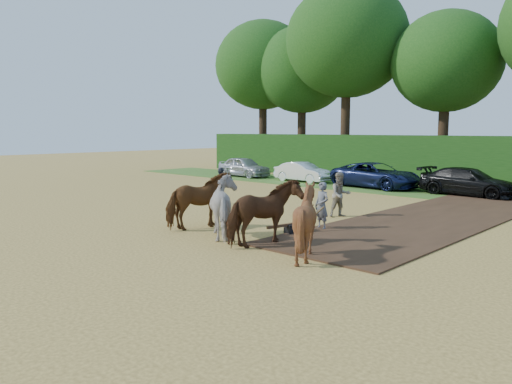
{
  "coord_description": "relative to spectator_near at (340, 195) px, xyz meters",
  "views": [
    {
      "loc": [
        9.39,
        -11.62,
        3.36
      ],
      "look_at": [
        -1.34,
        -0.25,
        1.4
      ],
      "focal_mm": 35.0,
      "sensor_mm": 36.0,
      "label": 1
    }
  ],
  "objects": [
    {
      "name": "ground",
      "position": [
        1.32,
        -4.48,
        -0.87
      ],
      "size": [
        120.0,
        120.0,
        0.0
      ],
      "primitive_type": "plane",
      "color": "gold",
      "rests_on": "ground"
    },
    {
      "name": "treeline",
      "position": [
        -0.37,
        17.21,
        8.1
      ],
      "size": [
        48.7,
        10.6,
        14.21
      ],
      "color": "#382616",
      "rests_on": "ground"
    },
    {
      "name": "parked_cars",
      "position": [
        2.69,
        9.5,
        -0.14
      ],
      "size": [
        36.08,
        3.05,
        1.48
      ],
      "color": "#B3B4BA",
      "rests_on": "ground"
    },
    {
      "name": "hedgerow",
      "position": [
        1.32,
        14.02,
        0.63
      ],
      "size": [
        46.0,
        1.6,
        3.0
      ],
      "primitive_type": "cube",
      "color": "#14380F",
      "rests_on": "ground"
    },
    {
      "name": "spectator_near",
      "position": [
        0.0,
        0.0,
        0.0
      ],
      "size": [
        0.99,
        1.06,
        1.73
      ],
      "primitive_type": "imported",
      "rotation": [
        0.0,
        0.0,
        1.04
      ],
      "color": "tan",
      "rests_on": "ground"
    },
    {
      "name": "grass_verge",
      "position": [
        1.32,
        9.52,
        -0.85
      ],
      "size": [
        50.0,
        5.0,
        0.03
      ],
      "primitive_type": "cube",
      "color": "#38601E",
      "rests_on": "ground"
    },
    {
      "name": "earth_strip",
      "position": [
        2.82,
        2.52,
        -0.84
      ],
      "size": [
        4.5,
        17.0,
        0.05
      ],
      "primitive_type": "cube",
      "color": "#472D1C",
      "rests_on": "ground"
    },
    {
      "name": "plough_team",
      "position": [
        0.36,
        -5.47,
        0.09
      ],
      "size": [
        6.62,
        4.61,
        1.93
      ],
      "color": "brown",
      "rests_on": "ground"
    },
    {
      "name": "spectator_far",
      "position": [
        -5.87,
        -0.86,
        -0.04
      ],
      "size": [
        0.78,
        1.05,
        1.65
      ],
      "primitive_type": "imported",
      "rotation": [
        0.0,
        0.0,
        2.01
      ],
      "color": "#272C34",
      "rests_on": "ground"
    }
  ]
}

